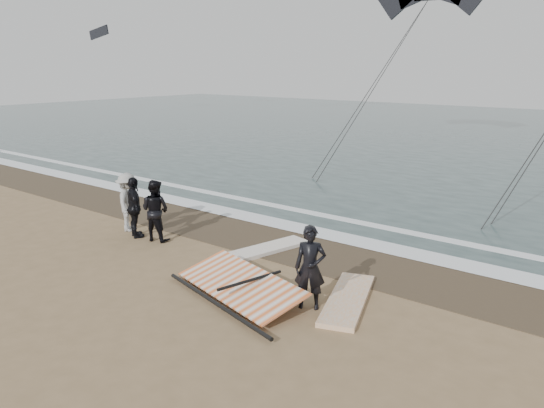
# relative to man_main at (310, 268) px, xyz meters

# --- Properties ---
(ground) EXTENTS (120.00, 120.00, 0.00)m
(ground) POSITION_rel_man_main_xyz_m (-2.63, -1.46, -0.90)
(ground) COLOR #8C704C
(ground) RESTS_ON ground
(sea) EXTENTS (120.00, 54.00, 0.02)m
(sea) POSITION_rel_man_main_xyz_m (-2.63, 31.54, -0.89)
(sea) COLOR #233838
(sea) RESTS_ON ground
(wet_sand) EXTENTS (120.00, 2.80, 0.01)m
(wet_sand) POSITION_rel_man_main_xyz_m (-2.63, 3.04, -0.90)
(wet_sand) COLOR #4C3D2B
(wet_sand) RESTS_ON ground
(foam_near) EXTENTS (120.00, 0.90, 0.01)m
(foam_near) POSITION_rel_man_main_xyz_m (-2.63, 4.44, -0.88)
(foam_near) COLOR white
(foam_near) RESTS_ON sea
(foam_far) EXTENTS (120.00, 0.45, 0.01)m
(foam_far) POSITION_rel_man_main_xyz_m (-2.63, 6.14, -0.88)
(foam_far) COLOR white
(foam_far) RESTS_ON sea
(man_main) EXTENTS (0.78, 0.69, 1.81)m
(man_main) POSITION_rel_man_main_xyz_m (0.00, 0.00, 0.00)
(man_main) COLOR black
(man_main) RESTS_ON ground
(board_white) EXTENTS (1.64, 2.86, 0.11)m
(board_white) POSITION_rel_man_main_xyz_m (0.51, 0.74, -0.85)
(board_white) COLOR silver
(board_white) RESTS_ON ground
(board_cream) EXTENTS (1.29, 2.70, 0.11)m
(board_cream) POSITION_rel_man_main_xyz_m (-2.92, 2.20, -0.85)
(board_cream) COLOR silver
(board_cream) RESTS_ON ground
(trio_cluster) EXTENTS (2.56, 1.40, 1.83)m
(trio_cluster) POSITION_rel_man_main_xyz_m (-6.84, 0.95, 0.01)
(trio_cluster) COLOR black
(trio_cluster) RESTS_ON ground
(sail_rig) EXTENTS (3.79, 2.45, 0.49)m
(sail_rig) POSITION_rel_man_main_xyz_m (-1.61, -0.33, -0.71)
(sail_rig) COLOR black
(sail_rig) RESTS_ON ground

